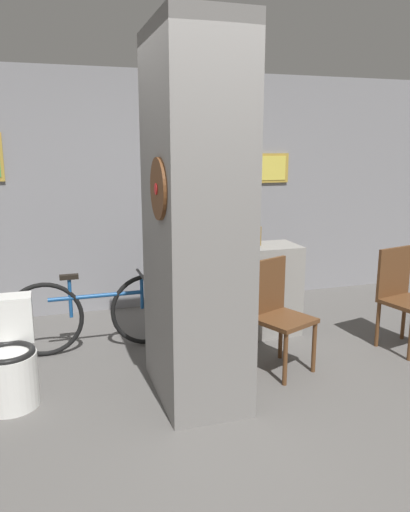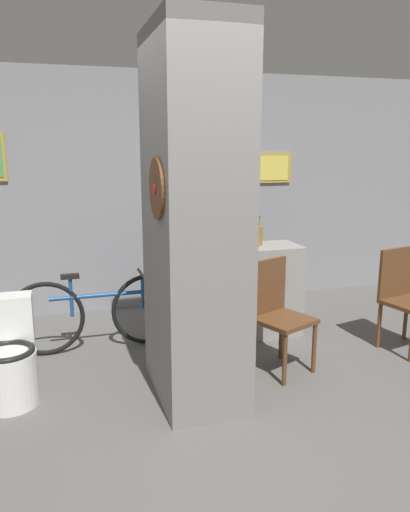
{
  "view_description": "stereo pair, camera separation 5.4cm",
  "coord_description": "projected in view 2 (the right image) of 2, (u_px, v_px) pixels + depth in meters",
  "views": [
    {
      "loc": [
        -1.03,
        -2.84,
        1.83
      ],
      "look_at": [
        0.15,
        0.88,
        0.95
      ],
      "focal_mm": 35.0,
      "sensor_mm": 36.0,
      "label": 1
    },
    {
      "loc": [
        -0.98,
        -2.85,
        1.83
      ],
      "look_at": [
        0.15,
        0.88,
        0.95
      ],
      "focal_mm": 35.0,
      "sensor_mm": 36.0,
      "label": 2
    }
  ],
  "objects": [
    {
      "name": "bottle_short",
      "position": [
        251.0,
        241.0,
        4.63
      ],
      "size": [
        0.07,
        0.07,
        0.2
      ],
      "color": "#19598C",
      "rests_on": "counter_shelf"
    },
    {
      "name": "chair_by_doorway",
      "position": [
        404.0,
        295.0,
        4.48
      ],
      "size": [
        0.49,
        0.49,
        0.91
      ],
      "rotation": [
        0.0,
        0.0,
        0.22
      ],
      "color": "brown",
      "rests_on": "ground_plane"
    },
    {
      "name": "ground_plane",
      "position": [
        222.0,
        423.0,
        3.35
      ],
      "size": [
        14.0,
        14.0,
        0.0
      ],
      "primitive_type": "plane",
      "color": "#5B5956"
    },
    {
      "name": "wall_back",
      "position": [
        147.0,
        192.0,
        5.51
      ],
      "size": [
        8.0,
        0.09,
        2.6
      ],
      "color": "gray",
      "rests_on": "ground_plane"
    },
    {
      "name": "chair_near_pillar",
      "position": [
        277.0,
        311.0,
        4.06
      ],
      "size": [
        0.54,
        0.54,
        0.91
      ],
      "rotation": [
        0.0,
        0.0,
        0.4
      ],
      "color": "brown",
      "rests_on": "ground_plane"
    },
    {
      "name": "bicycle",
      "position": [
        98.0,
        312.0,
        4.48
      ],
      "size": [
        1.58,
        0.42,
        0.72
      ],
      "color": "black",
      "rests_on": "ground_plane"
    },
    {
      "name": "bottle_tall",
      "position": [
        258.0,
        235.0,
        4.76
      ],
      "size": [
        0.09,
        0.09,
        0.29
      ],
      "color": "olive",
      "rests_on": "counter_shelf"
    },
    {
      "name": "toilet",
      "position": [
        9.0,
        360.0,
        3.59
      ],
      "size": [
        0.4,
        0.56,
        0.74
      ],
      "color": "white",
      "rests_on": "ground_plane"
    },
    {
      "name": "pillar_center",
      "position": [
        194.0,
        221.0,
        3.49
      ],
      "size": [
        0.61,
        0.96,
        2.6
      ],
      "color": "gray",
      "rests_on": "ground_plane"
    },
    {
      "name": "counter_shelf",
      "position": [
        231.0,
        293.0,
        4.76
      ],
      "size": [
        1.34,
        0.44,
        0.88
      ],
      "color": "gray",
      "rests_on": "ground_plane"
    }
  ]
}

